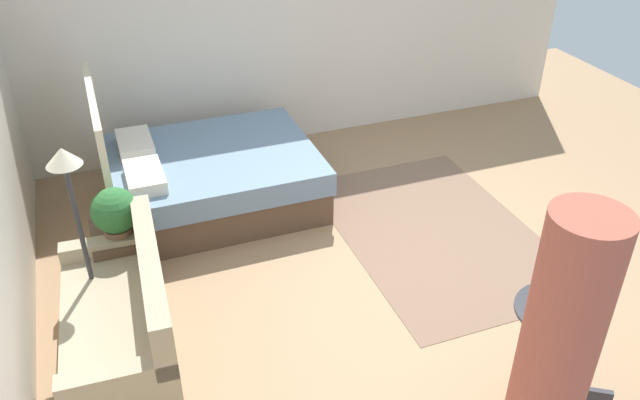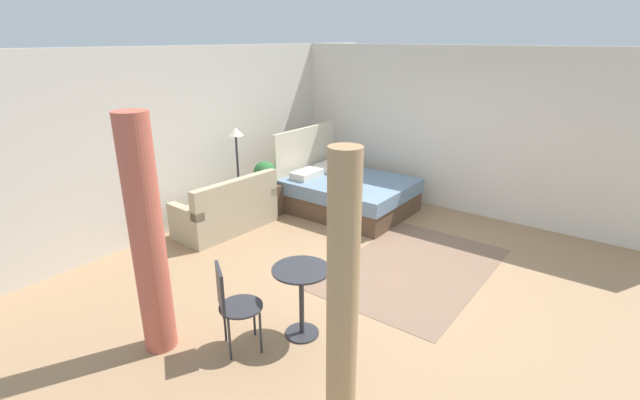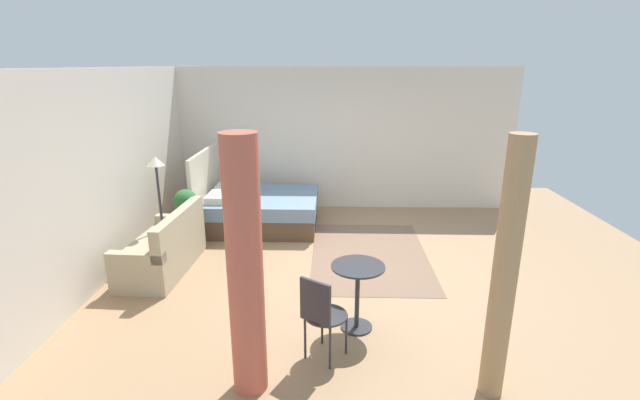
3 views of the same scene
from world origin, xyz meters
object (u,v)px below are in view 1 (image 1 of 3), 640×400
Objects in this scene: nightstand at (120,257)px; vase at (112,216)px; couch at (124,324)px; potted_plant at (115,213)px; balcony_table at (554,337)px; floor_lamp at (73,200)px; bed at (206,177)px.

vase is (0.12, -0.00, 0.33)m from nightstand.
potted_plant is (0.77, -0.09, 0.45)m from couch.
couch is 0.90m from potted_plant.
couch is 2.14× the size of balcony_table.
balcony_table reaches higher than nightstand.
potted_plant is 3.30m from balcony_table.
vase is at bearing -0.59° from nightstand.
couch is 3.02× the size of nightstand.
nightstand is 0.50m from potted_plant.
floor_lamp reaches higher than couch.
bed is 12.90× the size of vase.
balcony_table is at bearing -153.23° from bed.
bed is 3.80× the size of nightstand.
vase is at bearing -21.90° from floor_lamp.
potted_plant is at bearing 139.65° from bed.
floor_lamp is (0.43, 0.16, 0.83)m from couch.
nightstand is at bearing 135.86° from bed.
potted_plant is at bearing 49.58° from balcony_table.
floor_lamp is at bearing 158.10° from vase.
nightstand is 0.34× the size of floor_lamp.
couch is at bearing 151.57° from bed.
potted_plant is (-0.10, -0.03, 0.49)m from nightstand.
couch is 2.94m from balcony_table.
bed is 1.98m from floor_lamp.
floor_lamp reaches higher than balcony_table.
potted_plant is 0.27m from vase.
vase is 0.10× the size of floor_lamp.
bed is at bearing -44.14° from nightstand.
floor_lamp is at bearing 143.30° from potted_plant.
bed reaches higher than potted_plant.
balcony_table is at bearing -130.42° from potted_plant.
nightstand is at bearing 179.41° from vase.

